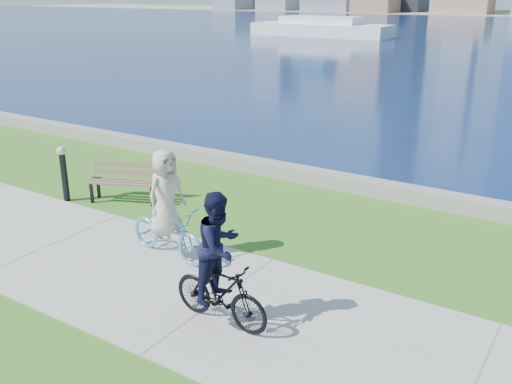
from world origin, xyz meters
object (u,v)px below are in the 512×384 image
at_px(park_bench, 125,179).
at_px(cyclist_woman, 167,218).
at_px(cyclist_man, 220,270).
at_px(bollard_lamp, 64,170).

height_order(park_bench, cyclist_woman, cyclist_woman).
bearing_deg(cyclist_woman, cyclist_man, -114.76).
relative_size(bollard_lamp, cyclist_woman, 0.65).
relative_size(cyclist_woman, cyclist_man, 0.99).
bearing_deg(cyclist_man, park_bench, 60.48).
xyz_separation_m(park_bench, cyclist_man, (5.04, -3.12, 0.36)).
xyz_separation_m(bollard_lamp, cyclist_man, (6.22, -2.33, 0.13)).
relative_size(park_bench, cyclist_man, 0.86).
bearing_deg(bollard_lamp, cyclist_man, -20.52).
xyz_separation_m(park_bench, cyclist_woman, (2.86, -1.78, 0.25)).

